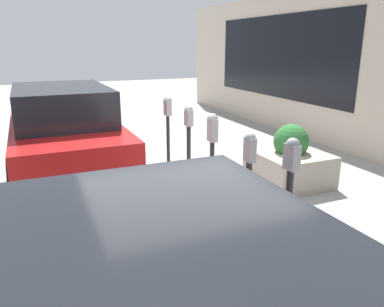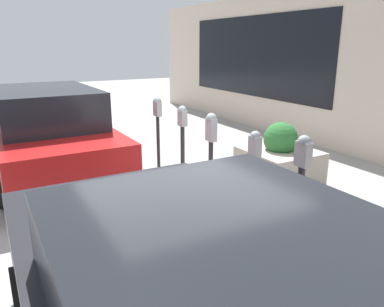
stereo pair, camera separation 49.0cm
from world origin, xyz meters
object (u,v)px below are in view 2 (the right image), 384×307
object	(u,v)px
parking_meter_farthest	(158,119)
parked_car_middle	(47,129)
planter_box	(279,160)
parking_meter_middle	(211,144)
parking_meter_nearest	(301,184)
parking_meter_fourth	(182,134)
parking_meter_second	(254,171)

from	to	relation	value
parking_meter_farthest	parked_car_middle	xyz separation A→B (m)	(1.25, 1.64, -0.23)
parking_meter_farthest	planter_box	xyz separation A→B (m)	(-1.22, -1.69, -0.65)
parking_meter_middle	parking_meter_farthest	distance (m)	1.67
parking_meter_nearest	parking_meter_middle	size ratio (longest dim) A/B	1.03
parking_meter_fourth	parking_meter_middle	bearing A→B (deg)	179.24
parking_meter_fourth	parking_meter_farthest	distance (m)	0.83
parking_meter_farthest	planter_box	distance (m)	2.19
parking_meter_fourth	parked_car_middle	bearing A→B (deg)	39.07
planter_box	parked_car_middle	size ratio (longest dim) A/B	0.25
parking_meter_second	parking_meter_middle	distance (m)	0.91
parking_meter_middle	parking_meter_second	bearing A→B (deg)	-178.67
parking_meter_nearest	parking_meter_fourth	xyz separation A→B (m)	(2.49, 0.01, -0.00)
parking_meter_nearest	parking_meter_farthest	bearing A→B (deg)	0.90
parking_meter_second	parking_meter_farthest	bearing A→B (deg)	1.23
parking_meter_middle	planter_box	distance (m)	1.82
parking_meter_farthest	parked_car_middle	distance (m)	2.07
parking_meter_fourth	parking_meter_farthest	bearing A→B (deg)	3.17
parking_meter_middle	planter_box	bearing A→B (deg)	-74.85
parking_meter_middle	parking_meter_farthest	world-z (taller)	parking_meter_farthest
parking_meter_second	planter_box	bearing A→B (deg)	-50.45
parking_meter_middle	parking_meter_fourth	xyz separation A→B (m)	(0.85, -0.01, -0.03)
parking_meter_second	parking_meter_farthest	world-z (taller)	parking_meter_farthest
parking_meter_nearest	parked_car_middle	distance (m)	4.86
parking_meter_fourth	parking_meter_nearest	bearing A→B (deg)	-179.85
parking_meter_middle	planter_box	size ratio (longest dim) A/B	1.21
parking_meter_nearest	parking_meter_middle	world-z (taller)	parking_meter_nearest
parking_meter_middle	parking_meter_fourth	world-z (taller)	parking_meter_middle
parking_meter_farthest	planter_box	world-z (taller)	parking_meter_farthest
parking_meter_nearest	planter_box	world-z (taller)	parking_meter_nearest
parking_meter_fourth	planter_box	size ratio (longest dim) A/B	1.19
parking_meter_second	parked_car_middle	distance (m)	4.18
parking_meter_second	parked_car_middle	xyz separation A→B (m)	(3.82, 1.69, -0.05)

